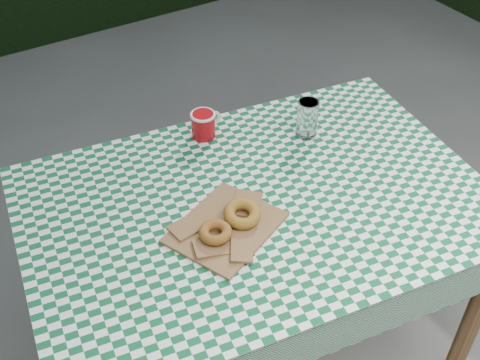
% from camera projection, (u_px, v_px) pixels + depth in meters
% --- Properties ---
extents(table, '(1.41, 1.04, 0.75)m').
position_uv_depth(table, '(255.00, 285.00, 1.98)').
color(table, brown).
rests_on(table, ground).
extents(tablecloth, '(1.44, 1.07, 0.01)m').
position_uv_depth(tablecloth, '(257.00, 201.00, 1.73)').
color(tablecloth, '#0D532B').
rests_on(tablecloth, table).
extents(paper_bag, '(0.36, 0.33, 0.02)m').
position_uv_depth(paper_bag, '(226.00, 227.00, 1.64)').
color(paper_bag, olive).
rests_on(paper_bag, tablecloth).
extents(bagel_front, '(0.11, 0.11, 0.03)m').
position_uv_depth(bagel_front, '(215.00, 232.00, 1.59)').
color(bagel_front, '#8F581D').
rests_on(bagel_front, paper_bag).
extents(bagel_back, '(0.12, 0.12, 0.03)m').
position_uv_depth(bagel_back, '(242.00, 214.00, 1.64)').
color(bagel_back, '#A17321').
rests_on(bagel_back, paper_bag).
extents(coffee_mug, '(0.19, 0.19, 0.09)m').
position_uv_depth(coffee_mug, '(203.00, 125.00, 1.93)').
color(coffee_mug, '#A10A0F').
rests_on(coffee_mug, tablecloth).
extents(drinking_glass, '(0.07, 0.07, 0.12)m').
position_uv_depth(drinking_glass, '(307.00, 118.00, 1.93)').
color(drinking_glass, white).
rests_on(drinking_glass, tablecloth).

